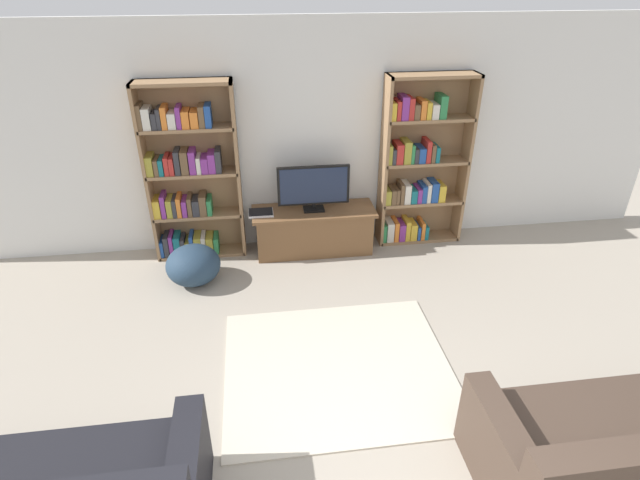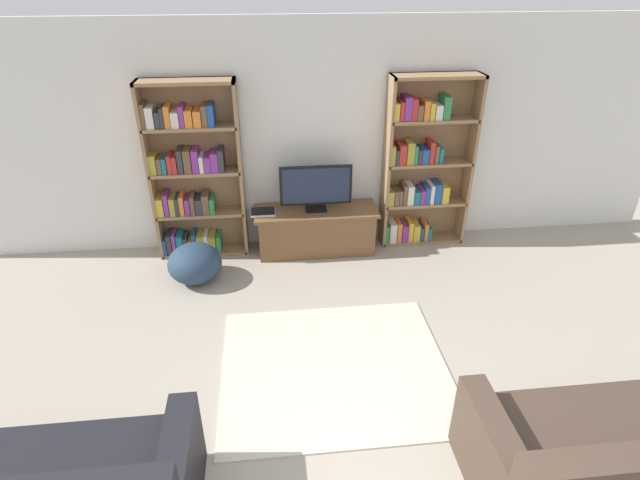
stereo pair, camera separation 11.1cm
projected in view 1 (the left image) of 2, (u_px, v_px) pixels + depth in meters
The scene contains 8 objects.
wall_back at pixel (302, 138), 5.69m from camera, with size 8.80×0.06×2.60m.
bookshelf_left at pixel (189, 176), 5.55m from camera, with size 1.02×0.30×2.01m.
bookshelf_right at pixel (418, 166), 5.87m from camera, with size 1.02×0.30×2.01m.
tv_stand at pixel (314, 230), 5.93m from camera, with size 1.43×0.50×0.53m.
television at pixel (314, 187), 5.66m from camera, with size 0.82×0.16×0.54m.
laptop at pixel (261, 213), 5.71m from camera, with size 0.28×0.22×0.03m.
area_rug at pixel (338, 367), 4.28m from camera, with size 1.92×1.68×0.02m.
beanbag_ottoman at pixel (193, 265), 5.35m from camera, with size 0.58×0.58×0.42m, color #23384C.
Camera 1 is at (-0.54, -1.29, 3.04)m, focal length 28.00 mm.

